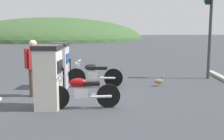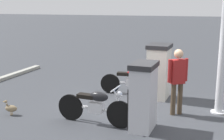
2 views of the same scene
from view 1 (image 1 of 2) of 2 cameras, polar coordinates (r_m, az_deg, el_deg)
The scene contains 9 objects.
ground_plane at distance 9.16m, azimuth -9.68°, elevation -5.14°, with size 120.00×120.00×0.00m, color #383A3F.
fuel_pump_near at distance 7.78m, azimuth -12.46°, elevation -1.25°, with size 0.75×0.93×1.69m.
fuel_pump_far at distance 10.27m, azimuth -10.11°, elevation 0.97°, with size 0.63×0.89×1.60m.
motorcycle_near_pump at distance 7.65m, azimuth -5.98°, elevation -4.26°, with size 1.99×0.56×0.96m.
motorcycle_far_pump at distance 10.27m, azimuth -3.62°, elevation -0.72°, with size 2.01×0.57×0.98m.
attendant_person at distance 9.17m, azimuth -15.26°, elevation 1.17°, with size 0.52×0.39×1.75m.
wandering_duck at distance 10.60m, azimuth 9.29°, elevation -2.15°, with size 0.40×0.19×0.40m.
roadside_traffic_light at distance 12.48m, azimuth 18.67°, elevation 10.06°, with size 0.40×0.30×3.75m.
distant_hill_main at distance 48.41m, azimuth -11.75°, elevation 6.01°, with size 29.43×26.10×7.03m.
Camera 1 is at (1.10, -8.82, 2.18)m, focal length 46.13 mm.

